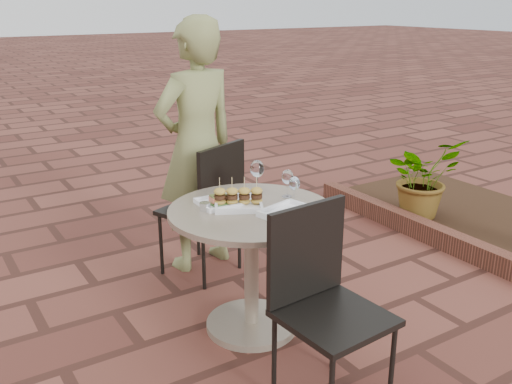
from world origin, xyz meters
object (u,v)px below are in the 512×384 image
cafe_table (251,251)px  diner (197,147)px  chair_far (210,199)px  plate_salmon (219,202)px  plate_sliders (238,199)px  plate_tuna (293,213)px  chair_near (321,290)px

cafe_table → diner: size_ratio=0.53×
chair_far → plate_salmon: chair_far is taller
cafe_table → plate_sliders: plate_sliders is taller
diner → plate_tuna: 1.14m
diner → plate_tuna: bearing=80.8°
plate_tuna → plate_sliders: bearing=119.2°
cafe_table → plate_salmon: 0.32m
chair_near → plate_sliders: size_ratio=2.69×
chair_far → plate_salmon: (-0.24, -0.57, 0.20)m
diner → plate_tuna: diner is taller
chair_far → plate_salmon: size_ratio=4.17×
cafe_table → plate_tuna: plate_tuna is taller
chair_far → plate_tuna: bearing=68.0°
plate_tuna → diner: bearing=89.1°
plate_salmon → cafe_table: bearing=-51.5°
chair_near → plate_tuna: (0.15, 0.44, 0.20)m
cafe_table → diner: (0.14, 0.92, 0.37)m
cafe_table → plate_tuna: size_ratio=2.71×
diner → plate_salmon: size_ratio=7.67×
chair_far → plate_sliders: (-0.16, -0.64, 0.22)m
cafe_table → chair_far: size_ratio=0.97×
chair_near → plate_salmon: 0.83m
diner → chair_near: bearing=75.5°
cafe_table → chair_near: 0.66m
diner → plate_tuna: size_ratio=5.16×
chair_near → chair_far: bearing=79.3°
cafe_table → plate_salmon: plate_salmon is taller
chair_near → plate_tuna: bearing=66.3°
chair_near → plate_sliders: 0.76m
diner → plate_sliders: (-0.18, -0.85, -0.09)m
cafe_table → plate_salmon: size_ratio=4.03×
chair_near → diner: 1.62m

